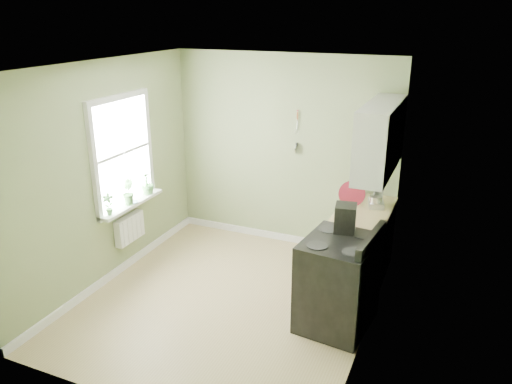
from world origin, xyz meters
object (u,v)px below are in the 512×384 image
at_px(stand_mixer, 377,194).
at_px(coffee_maker, 345,223).
at_px(stove, 338,282).
at_px(kettle, 354,188).

distance_m(stand_mixer, coffee_maker, 1.10).
bearing_deg(stove, stand_mixer, 84.80).
xyz_separation_m(stove, kettle, (-0.23, 1.63, 0.49)).
bearing_deg(stand_mixer, stove, -95.20).
xyz_separation_m(stand_mixer, coffee_maker, (-0.14, -1.09, 0.03)).
relative_size(kettle, coffee_maker, 0.44).
distance_m(stand_mixer, kettle, 0.46).
relative_size(stove, stand_mixer, 3.12).
bearing_deg(stand_mixer, kettle, 139.97).
bearing_deg(kettle, coffee_maker, -81.54).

